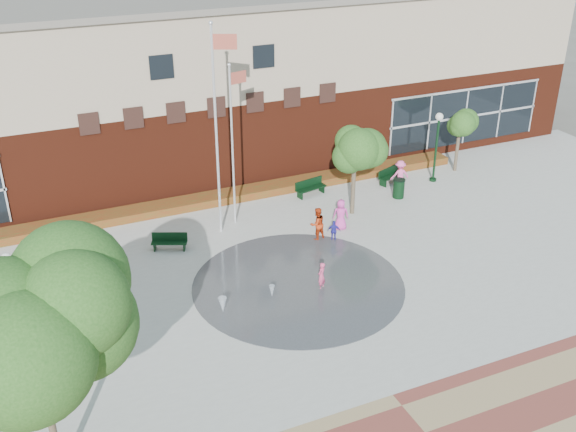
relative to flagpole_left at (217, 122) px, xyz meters
name	(u,v)px	position (x,y,z in m)	size (l,w,h in m)	color
ground	(333,326)	(1.27, -8.52, -5.24)	(120.00, 120.00, 0.00)	#666056
plaza_concrete	(288,273)	(1.27, -4.52, -5.24)	(46.00, 18.00, 0.01)	#A8A8A0
splash_pad	(298,285)	(1.27, -5.52, -5.24)	(8.40, 8.40, 0.01)	#383A3D
library_building	(187,81)	(1.27, 8.95, -0.60)	(44.40, 10.40, 9.20)	#511B0E
flower_bed	(226,200)	(1.27, 3.08, -5.24)	(26.00, 1.20, 0.40)	#A6150E
flagpole_left	(217,122)	(0.00, 0.00, 0.00)	(1.02, 0.51, 9.41)	white
flagpole_right	(233,138)	(0.90, 0.62, -1.04)	(0.90, 0.30, 7.51)	white
lamp_left	(12,286)	(-8.99, -4.63, -3.16)	(0.35, 0.35, 3.35)	black
lamp_right	(437,140)	(12.14, 0.88, -2.89)	(0.40, 0.40, 3.77)	black
bench_left	(170,245)	(-2.63, -0.70, -4.99)	(1.57, 1.01, 0.77)	black
bench_mid	(311,191)	(5.39, 1.90, -4.97)	(1.73, 0.79, 0.84)	black
bench_right	(391,178)	(9.96, 1.60, -4.97)	(1.71, 1.02, 0.83)	black
trash_can	(399,188)	(9.32, -0.15, -4.73)	(0.61, 0.61, 1.00)	black
tree_big_left	(29,315)	(-8.56, -11.51, -0.06)	(4.53, 4.53, 7.24)	#483B2D
tree_mid	(355,146)	(6.32, -0.78, -1.76)	(2.83, 2.83, 4.77)	#483B2D
tree_small_right	(460,128)	(14.07, 1.58, -2.75)	(2.00, 2.00, 3.41)	#483B2D
water_jet_a	(223,313)	(-2.09, -6.15, -5.24)	(0.32, 0.32, 0.63)	white
water_jet_b	(272,298)	(-0.04, -5.95, -5.24)	(0.23, 0.23, 0.52)	white
child_splash	(321,276)	(1.98, -6.11, -4.67)	(0.42, 0.27, 1.15)	#D94374
adult_red	(317,224)	(3.63, -2.40, -4.48)	(0.74, 0.58, 1.52)	#BB3310
adult_pink	(341,215)	(5.04, -1.99, -4.50)	(0.72, 0.47, 1.48)	#DE3EA7
child_blue	(334,231)	(4.26, -2.83, -4.76)	(0.57, 0.24, 0.97)	#2D29A7
person_bench	(400,175)	(10.00, 0.85, -4.48)	(0.98, 0.56, 1.52)	#F257A2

